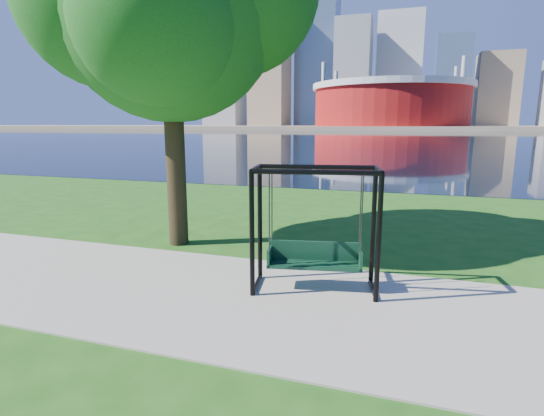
% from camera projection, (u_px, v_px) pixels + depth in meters
% --- Properties ---
extents(ground, '(900.00, 900.00, 0.00)m').
position_uv_depth(ground, '(277.00, 291.00, 7.51)').
color(ground, '#1E5114').
rests_on(ground, ground).
extents(path, '(120.00, 4.00, 0.03)m').
position_uv_depth(path, '(269.00, 302.00, 7.04)').
color(path, '#9E937F').
rests_on(path, ground).
extents(river, '(900.00, 180.00, 0.02)m').
position_uv_depth(river, '(403.00, 137.00, 102.63)').
color(river, black).
rests_on(river, ground).
extents(far_bank, '(900.00, 228.00, 2.00)m').
position_uv_depth(far_bank, '(409.00, 127.00, 292.68)').
color(far_bank, '#937F60').
rests_on(far_bank, ground).
extents(stadium, '(83.00, 83.00, 32.00)m').
position_uv_depth(stadium, '(390.00, 103.00, 226.95)').
color(stadium, maroon).
rests_on(stadium, far_bank).
extents(skyline, '(392.00, 66.00, 96.50)m').
position_uv_depth(skyline, '(406.00, 77.00, 299.71)').
color(skyline, gray).
rests_on(skyline, far_bank).
extents(swing, '(2.29, 1.31, 2.20)m').
position_uv_depth(swing, '(315.00, 232.00, 7.37)').
color(swing, black).
rests_on(swing, ground).
extents(park_tree, '(6.51, 5.88, 8.09)m').
position_uv_depth(park_tree, '(168.00, 2.00, 9.52)').
color(park_tree, black).
rests_on(park_tree, ground).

